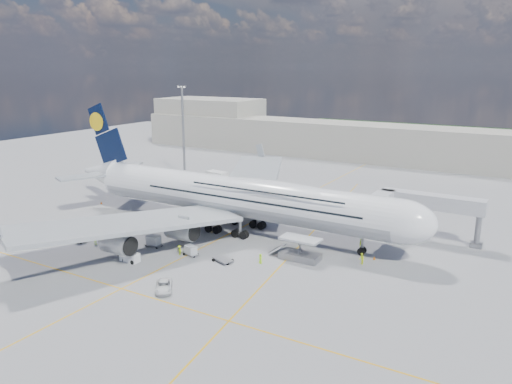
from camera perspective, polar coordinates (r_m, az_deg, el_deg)
The scene contains 31 objects.
ground at distance 88.18m, azimuth -5.85°, elevation -6.17°, with size 300.00×300.00×0.00m, color gray.
taxi_line_main at distance 88.17m, azimuth -5.85°, elevation -6.17°, with size 0.25×220.00×0.01m, color #DA9B0B.
taxi_line_cross at distance 74.29m, azimuth -15.14°, elevation -10.62°, with size 120.00×0.25×0.01m, color #DA9B0B.
taxi_line_diag at distance 89.54m, azimuth 5.28°, elevation -5.83°, with size 0.25×100.00×0.01m, color #DA9B0B.
airliner at distance 93.84m, azimuth -2.23°, elevation -0.46°, with size 77.26×79.15×23.71m.
jet_bridge at distance 92.57m, azimuth 17.20°, elevation -1.31°, with size 18.80×12.10×8.50m.
cargo_loader at distance 81.95m, azimuth 4.95°, elevation -6.82°, with size 8.53×3.20×3.67m.
light_mast at distance 143.85m, azimuth -8.32°, elevation 7.09°, with size 3.00×0.70×25.50m.
terminal at distance 170.55m, azimuth 13.34°, elevation 5.50°, with size 180.00×16.00×12.00m, color #B2AD9E.
hangar at distance 205.91m, azimuth -5.26°, elevation 8.09°, with size 40.00×22.00×18.00m, color #B2AD9E.
dolly_row_a at distance 94.99m, azimuth -19.61°, elevation -4.83°, with size 2.99×1.83×1.79m.
dolly_row_b at distance 85.66m, azimuth -14.66°, elevation -6.52°, with size 3.14×2.31×1.78m.
dolly_row_c at distance 89.07m, azimuth -11.64°, elevation -5.47°, with size 3.15×1.79×1.95m.
dolly_back at distance 103.91m, azimuth -17.71°, elevation -3.40°, with size 3.81×2.83×0.50m.
dolly_nose_far at distance 81.02m, azimuth -3.81°, elevation -7.71°, with size 3.88×2.94×0.51m.
dolly_nose_near at distance 83.94m, azimuth -7.46°, elevation -6.63°, with size 2.96×2.20×1.67m.
baggage_tug at distance 83.17m, azimuth -14.23°, elevation -7.18°, with size 3.22×1.57×1.99m.
catering_truck_inner at distance 115.32m, azimuth 3.23°, elevation -0.31°, with size 6.77×4.13×3.77m.
catering_truck_outer at distance 127.51m, azimuth -4.19°, elevation 1.24°, with size 7.96×3.92×4.56m.
service_van at distance 72.12m, azimuth -10.51°, elevation -10.54°, with size 2.23×4.83×1.34m, color white.
crew_nose at distance 88.81m, azimuth 11.91°, elevation -5.74°, with size 0.56×0.37×1.53m, color #C6FF1A.
crew_loader at distance 81.26m, azimuth 11.97°, elevation -7.50°, with size 0.94×0.73×1.93m, color #E2F91A.
crew_wing at distance 92.62m, azimuth -17.89°, elevation -5.22°, with size 1.03×0.43×1.76m, color #96EE19.
crew_van at distance 80.04m, azimuth 0.52°, elevation -7.63°, with size 0.79×0.52×1.62m, color #B1FF1A.
crew_tug at distance 84.58m, azimuth -8.74°, elevation -6.57°, with size 1.07×0.62×1.66m, color #C1E818.
cone_nose at distance 84.04m, azimuth 13.37°, elevation -7.35°, with size 0.44×0.44×0.56m.
cone_wing_left_inner at distance 112.50m, azimuth -2.69°, elevation -1.48°, with size 0.40×0.40×0.50m.
cone_wing_left_outer at distance 113.40m, azimuth -0.79°, elevation -1.32°, with size 0.44×0.44×0.56m.
cone_wing_right_inner at distance 94.49m, azimuth -9.60°, elevation -4.72°, with size 0.45×0.45×0.58m.
cone_wing_right_outer at distance 95.21m, azimuth -18.72°, elevation -5.16°, with size 0.41×0.41×0.52m.
cone_tail at distance 119.18m, azimuth -17.27°, elevation -1.19°, with size 0.49×0.49×0.63m.
Camera 1 is at (49.35, -66.40, 30.49)m, focal length 35.00 mm.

